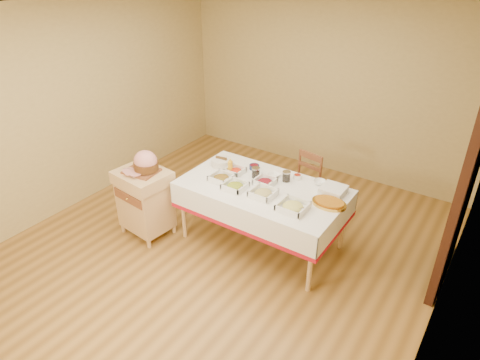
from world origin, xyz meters
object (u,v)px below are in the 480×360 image
(plate_stack, at_px, (333,190))
(butcher_cart, at_px, (145,199))
(mustard_bottle, at_px, (230,166))
(preserve_jar_right, at_px, (286,177))
(ham_on_board, at_px, (145,163))
(dining_chair, at_px, (303,186))
(preserve_jar_left, at_px, (256,173))
(brass_platter, at_px, (329,203))
(dining_table, at_px, (262,199))
(bread_basket, at_px, (221,162))

(plate_stack, bearing_deg, butcher_cart, -155.22)
(butcher_cart, distance_m, mustard_bottle, 1.08)
(preserve_jar_right, distance_m, plate_stack, 0.55)
(preserve_jar_right, bearing_deg, mustard_bottle, -163.48)
(butcher_cart, height_order, plate_stack, plate_stack)
(preserve_jar_right, bearing_deg, ham_on_board, -148.89)
(dining_chair, distance_m, preserve_jar_left, 0.81)
(mustard_bottle, height_order, brass_platter, mustard_bottle)
(mustard_bottle, bearing_deg, ham_on_board, -138.90)
(dining_table, bearing_deg, brass_platter, 4.73)
(mustard_bottle, xyz_separation_m, brass_platter, (1.24, -0.00, -0.06))
(dining_chair, distance_m, mustard_bottle, 1.02)
(dining_table, relative_size, preserve_jar_left, 14.99)
(preserve_jar_left, height_order, mustard_bottle, mustard_bottle)
(ham_on_board, relative_size, plate_stack, 1.55)
(mustard_bottle, relative_size, bread_basket, 0.76)
(dining_table, distance_m, butcher_cart, 1.39)
(preserve_jar_left, bearing_deg, plate_stack, 10.42)
(butcher_cart, height_order, preserve_jar_right, preserve_jar_right)
(dining_table, height_order, plate_stack, plate_stack)
(preserve_jar_right, distance_m, mustard_bottle, 0.67)
(preserve_jar_left, xyz_separation_m, preserve_jar_right, (0.33, 0.12, -0.00))
(preserve_jar_left, xyz_separation_m, bread_basket, (-0.50, 0.02, -0.01))
(butcher_cart, xyz_separation_m, ham_on_board, (0.04, 0.03, 0.47))
(ham_on_board, height_order, brass_platter, ham_on_board)
(ham_on_board, xyz_separation_m, preserve_jar_right, (1.37, 0.82, -0.13))
(butcher_cart, bearing_deg, ham_on_board, 38.14)
(dining_table, xyz_separation_m, butcher_cart, (-1.25, -0.60, -0.13))
(plate_stack, bearing_deg, dining_chair, 140.28)
(brass_platter, bearing_deg, plate_stack, 103.75)
(preserve_jar_right, height_order, mustard_bottle, mustard_bottle)
(preserve_jar_left, height_order, preserve_jar_right, preserve_jar_left)
(butcher_cart, height_order, dining_chair, dining_chair)
(dining_chair, height_order, preserve_jar_left, preserve_jar_left)
(dining_table, relative_size, dining_chair, 2.15)
(plate_stack, relative_size, brass_platter, 0.69)
(butcher_cart, bearing_deg, plate_stack, 24.78)
(dining_table, relative_size, ham_on_board, 4.66)
(ham_on_board, height_order, plate_stack, ham_on_board)
(preserve_jar_right, bearing_deg, plate_stack, 4.84)
(dining_chair, relative_size, preserve_jar_right, 7.04)
(preserve_jar_right, xyz_separation_m, bread_basket, (-0.83, -0.10, -0.01))
(preserve_jar_right, relative_size, bread_basket, 0.50)
(dining_chair, distance_m, brass_platter, 1.03)
(dining_chair, bearing_deg, butcher_cart, -134.69)
(preserve_jar_left, relative_size, mustard_bottle, 0.66)
(butcher_cart, height_order, mustard_bottle, mustard_bottle)
(ham_on_board, relative_size, preserve_jar_left, 3.22)
(dining_table, relative_size, butcher_cart, 2.19)
(butcher_cart, bearing_deg, dining_chair, 45.31)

